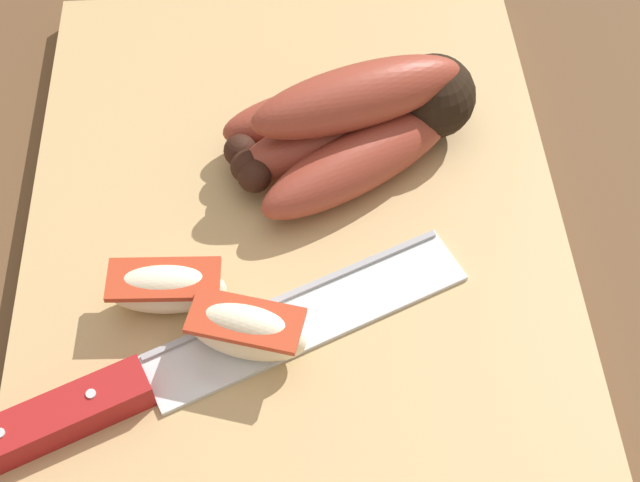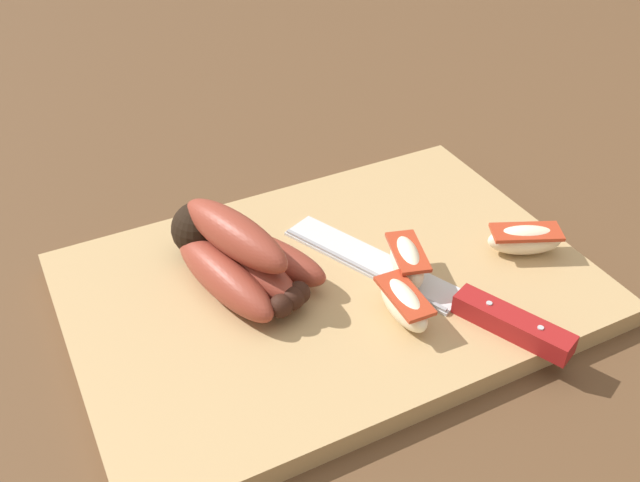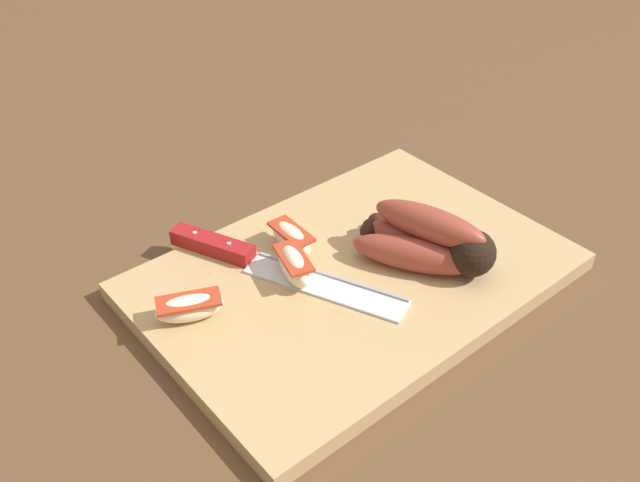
# 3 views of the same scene
# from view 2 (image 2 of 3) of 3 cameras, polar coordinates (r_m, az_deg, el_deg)

# --- Properties ---
(ground_plane) EXTENTS (6.00, 6.00, 0.00)m
(ground_plane) POSITION_cam_2_polar(r_m,az_deg,el_deg) (0.64, 3.03, -4.85)
(ground_plane) COLOR brown
(cutting_board) EXTENTS (0.45, 0.31, 0.02)m
(cutting_board) POSITION_cam_2_polar(r_m,az_deg,el_deg) (0.64, 0.82, -3.80)
(cutting_board) COLOR tan
(cutting_board) RESTS_ON ground_plane
(banana_bunch) EXTENTS (0.12, 0.16, 0.07)m
(banana_bunch) POSITION_cam_2_polar(r_m,az_deg,el_deg) (0.62, -6.77, -1.09)
(banana_bunch) COLOR black
(banana_bunch) RESTS_ON cutting_board
(chefs_knife) EXTENTS (0.14, 0.27, 0.02)m
(chefs_knife) POSITION_cam_2_polar(r_m,az_deg,el_deg) (0.61, 11.08, -4.71)
(chefs_knife) COLOR silver
(chefs_knife) RESTS_ON cutting_board
(apple_wedge_near) EXTENTS (0.07, 0.05, 0.03)m
(apple_wedge_near) POSITION_cam_2_polar(r_m,az_deg,el_deg) (0.68, 16.05, 0.14)
(apple_wedge_near) COLOR #F4E5C1
(apple_wedge_near) RESTS_ON cutting_board
(apple_wedge_middle) EXTENTS (0.04, 0.07, 0.04)m
(apple_wedge_middle) POSITION_cam_2_polar(r_m,az_deg,el_deg) (0.63, 6.96, -1.62)
(apple_wedge_middle) COLOR #F4E5C1
(apple_wedge_middle) RESTS_ON cutting_board
(apple_wedge_far) EXTENTS (0.03, 0.06, 0.03)m
(apple_wedge_far) POSITION_cam_2_polar(r_m,az_deg,el_deg) (0.59, 6.70, -4.97)
(apple_wedge_far) COLOR #F4E5C1
(apple_wedge_far) RESTS_ON cutting_board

